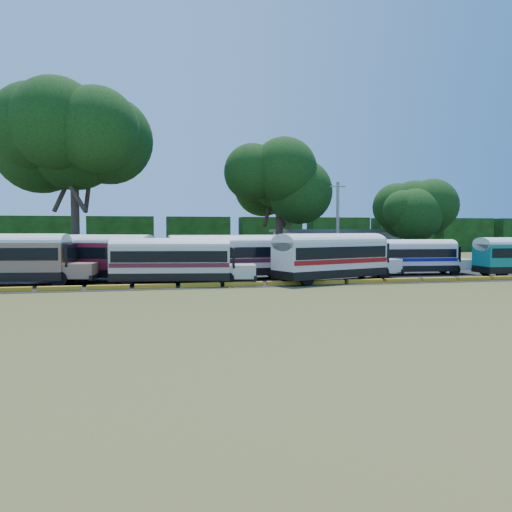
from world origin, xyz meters
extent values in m
plane|color=#3B4B19|center=(0.00, 0.00, 0.00)|extent=(160.00, 160.00, 0.00)
cube|color=black|center=(1.00, 12.00, 0.01)|extent=(64.00, 24.00, 0.02)
cube|color=gold|center=(-16.50, 1.00, 0.15)|extent=(2.70, 0.45, 0.30)
cube|color=gold|center=(-13.50, 1.00, 0.15)|extent=(2.70, 0.45, 0.30)
cube|color=gold|center=(-10.50, 1.00, 0.15)|extent=(2.70, 0.45, 0.30)
cube|color=gold|center=(-7.50, 1.00, 0.15)|extent=(2.70, 0.45, 0.30)
cube|color=gold|center=(-4.50, 1.00, 0.15)|extent=(2.70, 0.45, 0.30)
cube|color=gold|center=(-1.50, 1.00, 0.15)|extent=(2.70, 0.45, 0.30)
cube|color=gold|center=(1.50, 1.00, 0.15)|extent=(2.70, 0.45, 0.30)
cube|color=gold|center=(4.50, 1.00, 0.15)|extent=(2.70, 0.45, 0.30)
cube|color=gold|center=(7.50, 1.00, 0.15)|extent=(2.70, 0.45, 0.30)
cube|color=gold|center=(10.50, 1.00, 0.15)|extent=(2.70, 0.45, 0.30)
cube|color=gold|center=(13.50, 1.00, 0.15)|extent=(2.70, 0.45, 0.30)
cube|color=gold|center=(16.50, 1.00, 0.15)|extent=(2.70, 0.45, 0.30)
cube|color=gold|center=(19.50, 1.00, 0.15)|extent=(2.70, 0.45, 0.30)
cube|color=beige|center=(18.00, 30.00, 1.80)|extent=(18.00, 8.00, 3.60)
cube|color=#54555B|center=(18.00, 30.00, 3.80)|extent=(19.00, 9.00, 0.40)
cube|color=black|center=(-24.00, 48.00, 3.00)|extent=(10.00, 4.00, 6.00)
cube|color=black|center=(-12.00, 48.00, 3.00)|extent=(10.00, 4.00, 6.00)
cube|color=black|center=(0.00, 48.00, 3.00)|extent=(10.00, 4.00, 6.00)
cube|color=black|center=(12.00, 48.00, 3.00)|extent=(10.00, 4.00, 6.00)
cube|color=black|center=(24.00, 48.00, 3.00)|extent=(10.00, 4.00, 6.00)
cube|color=black|center=(36.00, 48.00, 3.00)|extent=(10.00, 4.00, 6.00)
cube|color=black|center=(48.00, 48.00, 3.00)|extent=(10.00, 4.00, 6.00)
cylinder|color=black|center=(-13.91, 3.28, 0.55)|extent=(1.13, 0.45, 1.10)
cylinder|color=black|center=(-13.60, 5.61, 0.55)|extent=(1.13, 0.45, 1.10)
cube|color=black|center=(-18.01, 5.02, 0.71)|extent=(9.30, 3.92, 0.60)
cube|color=#987157|center=(-18.01, 5.02, 2.02)|extent=(9.30, 3.92, 2.01)
cube|color=black|center=(-18.01, 5.02, 2.26)|extent=(8.95, 3.94, 0.84)
ellipsoid|color=silver|center=(-18.01, 5.02, 3.02)|extent=(9.30, 3.92, 1.24)
cube|color=#987157|center=(-12.56, 4.28, 1.04)|extent=(2.28, 2.66, 1.04)
cube|color=black|center=(-13.24, 4.38, 2.12)|extent=(0.50, 2.53, 1.51)
cube|color=black|center=(-11.63, 4.16, 0.60)|extent=(0.55, 2.70, 0.33)
cylinder|color=black|center=(-8.48, 3.93, 0.54)|extent=(1.10, 0.72, 1.07)
cylinder|color=black|center=(-7.52, 6.02, 0.54)|extent=(1.10, 0.72, 1.07)
cylinder|color=black|center=(-15.10, 6.99, 0.54)|extent=(1.10, 0.72, 1.07)
cylinder|color=black|center=(-14.14, 9.07, 0.54)|extent=(1.10, 0.72, 1.07)
cube|color=black|center=(-11.80, 6.73, 0.70)|extent=(9.10, 6.11, 0.59)
cube|color=maroon|center=(-11.80, 6.73, 1.97)|extent=(9.10, 6.11, 1.96)
cube|color=black|center=(-11.80, 6.73, 2.20)|extent=(8.81, 6.03, 0.82)
ellipsoid|color=silver|center=(-11.80, 6.73, 2.95)|extent=(9.10, 6.11, 1.21)
cube|color=maroon|center=(-6.93, 4.48, 1.02)|extent=(2.74, 2.95, 1.02)
cube|color=black|center=(-7.55, 4.76, 2.06)|extent=(1.18, 2.31, 1.47)
cube|color=black|center=(-6.11, 4.10, 0.59)|extent=(1.28, 2.46, 0.32)
cube|color=black|center=(-15.74, 8.54, 0.59)|extent=(1.28, 2.46, 0.32)
cylinder|color=black|center=(-2.63, 1.26, 0.50)|extent=(1.04, 0.44, 1.01)
cylinder|color=black|center=(-2.29, 3.39, 0.50)|extent=(1.04, 0.44, 1.01)
cylinder|color=black|center=(-9.39, 2.33, 0.50)|extent=(1.04, 0.44, 1.01)
cylinder|color=black|center=(-9.05, 4.46, 0.50)|extent=(1.04, 0.44, 1.01)
cube|color=black|center=(-6.34, 2.94, 0.65)|extent=(8.54, 3.78, 0.55)
cube|color=beige|center=(-6.34, 2.94, 1.85)|extent=(8.54, 3.78, 1.84)
cube|color=black|center=(-6.34, 2.94, 2.07)|extent=(8.23, 3.78, 0.77)
cube|color=maroon|center=(-6.34, 2.94, 1.48)|extent=(8.47, 3.80, 0.30)
ellipsoid|color=silver|center=(-6.34, 2.94, 2.77)|extent=(8.54, 3.78, 1.13)
cube|color=beige|center=(-1.37, 2.15, 0.96)|extent=(2.14, 2.47, 0.96)
cube|color=black|center=(-1.99, 2.25, 1.94)|extent=(0.51, 2.31, 1.38)
cube|color=black|center=(-0.52, 2.02, 0.55)|extent=(0.56, 2.46, 0.30)
cube|color=black|center=(-10.36, 3.58, 0.55)|extent=(0.56, 2.46, 0.30)
cylinder|color=black|center=(2.12, 4.82, 0.53)|extent=(1.07, 0.36, 1.06)
cylinder|color=black|center=(2.00, 7.08, 0.53)|extent=(1.07, 0.36, 1.06)
cylinder|color=black|center=(-5.06, 4.41, 0.53)|extent=(1.07, 0.36, 1.06)
cylinder|color=black|center=(-5.19, 6.67, 0.53)|extent=(1.07, 0.36, 1.06)
cube|color=black|center=(-2.06, 5.71, 0.69)|extent=(8.82, 3.14, 0.58)
cube|color=silver|center=(-2.06, 5.71, 1.94)|extent=(8.82, 3.14, 1.94)
cube|color=black|center=(-2.06, 5.71, 2.18)|extent=(8.47, 3.18, 0.81)
cube|color=#4C1327|center=(-2.06, 5.71, 1.56)|extent=(8.73, 3.18, 0.32)
ellipsoid|color=silver|center=(-2.06, 5.71, 2.91)|extent=(8.82, 3.14, 1.19)
cube|color=silver|center=(3.22, 6.02, 1.01)|extent=(2.04, 2.43, 1.01)
cube|color=black|center=(2.56, 5.98, 2.04)|extent=(0.30, 2.44, 1.45)
cube|color=black|center=(4.12, 6.07, 0.58)|extent=(0.34, 2.60, 0.32)
cube|color=black|center=(-6.34, 5.47, 0.58)|extent=(0.34, 2.60, 0.32)
cylinder|color=black|center=(9.84, 2.84, 0.55)|extent=(1.14, 0.67, 1.10)
cylinder|color=black|center=(9.02, 5.05, 0.55)|extent=(1.14, 0.67, 1.10)
cylinder|color=black|center=(2.84, 0.25, 0.55)|extent=(1.14, 0.67, 1.10)
cylinder|color=black|center=(2.02, 2.45, 0.55)|extent=(1.14, 0.67, 1.10)
cube|color=black|center=(5.42, 2.46, 0.71)|extent=(9.40, 5.70, 0.60)
cube|color=silver|center=(5.42, 2.46, 2.01)|extent=(9.40, 5.70, 2.01)
cube|color=black|center=(5.42, 2.46, 2.26)|extent=(9.08, 5.64, 0.84)
cube|color=#A81012|center=(5.42, 2.46, 1.61)|extent=(9.33, 5.71, 0.33)
ellipsoid|color=silver|center=(5.42, 2.46, 3.02)|extent=(9.40, 5.70, 1.24)
cube|color=silver|center=(10.56, 4.36, 1.04)|extent=(2.69, 2.95, 1.04)
cube|color=black|center=(9.92, 4.12, 2.11)|extent=(1.03, 2.43, 1.51)
cube|color=black|center=(11.44, 4.69, 0.60)|extent=(1.12, 2.59, 0.33)
cube|color=black|center=(1.25, 0.91, 0.60)|extent=(1.12, 2.59, 0.33)
cylinder|color=black|center=(17.86, 5.45, 0.47)|extent=(0.95, 0.33, 0.93)
cylinder|color=black|center=(18.01, 7.44, 0.47)|extent=(0.95, 0.33, 0.93)
cylinder|color=black|center=(11.55, 5.92, 0.47)|extent=(0.95, 0.33, 0.93)
cylinder|color=black|center=(11.70, 7.90, 0.47)|extent=(0.95, 0.33, 0.93)
cube|color=black|center=(14.32, 6.71, 0.60)|extent=(7.78, 2.88, 0.51)
cube|color=white|center=(14.32, 6.71, 1.71)|extent=(7.78, 2.88, 1.70)
cube|color=black|center=(14.32, 6.71, 1.91)|extent=(7.48, 2.91, 0.71)
cube|color=navy|center=(14.32, 6.71, 1.37)|extent=(7.70, 2.91, 0.28)
ellipsoid|color=silver|center=(14.32, 6.71, 2.56)|extent=(7.78, 2.88, 1.05)
cube|color=white|center=(18.95, 6.37, 0.88)|extent=(1.82, 2.16, 0.88)
cube|color=black|center=(18.37, 6.41, 1.79)|extent=(0.30, 2.14, 1.28)
cube|color=black|center=(19.74, 6.31, 0.51)|extent=(0.33, 2.28, 0.28)
cube|color=black|center=(10.56, 6.99, 0.51)|extent=(0.33, 2.28, 0.28)
cylinder|color=black|center=(19.94, 2.22, 0.50)|extent=(1.00, 0.32, 0.99)
cylinder|color=black|center=(20.03, 4.34, 0.50)|extent=(1.00, 0.32, 0.99)
cube|color=black|center=(18.85, 3.33, 0.55)|extent=(0.29, 2.43, 0.30)
cylinder|color=#3B2D1D|center=(-14.79, 18.31, 4.32)|extent=(0.80, 0.80, 8.65)
cylinder|color=#3B2D1D|center=(-13.57, 18.75, 8.03)|extent=(1.47, 3.05, 4.90)
cylinder|color=#3B2D1D|center=(-15.79, 19.14, 8.03)|extent=(2.32, 2.64, 4.90)
cylinder|color=#3B2D1D|center=(-15.02, 17.03, 8.03)|extent=(3.11, 0.97, 4.90)
ellipsoid|color=black|center=(-14.79, 18.31, 12.54)|extent=(13.13, 13.13, 9.63)
cylinder|color=#3B2D1D|center=(6.07, 19.90, 3.28)|extent=(0.80, 0.80, 6.57)
cylinder|color=#3B2D1D|center=(7.29, 20.34, 6.10)|extent=(1.25, 2.44, 3.77)
cylinder|color=#3B2D1D|center=(5.08, 20.73, 6.10)|extent=(1.90, 2.15, 3.77)
cylinder|color=#3B2D1D|center=(5.85, 18.62, 6.10)|extent=(2.47, 0.86, 3.77)
ellipsoid|color=black|center=(6.07, 19.90, 9.65)|extent=(9.41, 9.41, 6.90)
cylinder|color=#3B2D1D|center=(22.22, 20.01, 2.24)|extent=(0.80, 0.80, 4.48)
cylinder|color=#3B2D1D|center=(23.44, 20.45, 4.16)|extent=(1.02, 1.83, 2.65)
cylinder|color=#3B2D1D|center=(21.23, 20.84, 4.16)|extent=(1.48, 1.65, 2.65)
cylinder|color=#3B2D1D|center=(22.00, 18.73, 4.16)|extent=(1.83, 0.74, 2.65)
ellipsoid|color=black|center=(22.22, 20.01, 6.75)|extent=(7.83, 7.83, 5.74)
cylinder|color=gray|center=(10.35, 13.64, 4.29)|extent=(0.30, 0.30, 8.58)
cube|color=gray|center=(10.35, 13.64, 8.16)|extent=(1.60, 0.12, 0.12)
camera|label=1|loc=(-7.95, -32.69, 3.90)|focal=35.00mm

